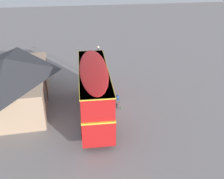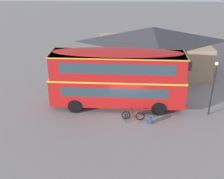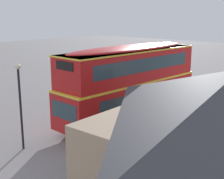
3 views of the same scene
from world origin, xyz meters
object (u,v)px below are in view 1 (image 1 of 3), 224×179
object	(u,v)px
backpack_on_ground	(118,98)
water_bottle_green_metal	(121,108)
street_lamp	(98,60)
double_decker_bus	(94,89)
water_bottle_red_squeeze	(119,103)
touring_bicycle	(115,103)

from	to	relation	value
backpack_on_ground	water_bottle_green_metal	xyz separation A→B (m)	(-1.84, -0.02, -0.16)
backpack_on_ground	street_lamp	bearing A→B (deg)	16.41
double_decker_bus	water_bottle_green_metal	world-z (taller)	double_decker_bus
backpack_on_ground	water_bottle_red_squeeze	bearing A→B (deg)	-178.61
water_bottle_red_squeeze	street_lamp	bearing A→B (deg)	14.05
backpack_on_ground	water_bottle_red_squeeze	size ratio (longest dim) A/B	2.24
touring_bicycle	water_bottle_green_metal	xyz separation A→B (m)	(-0.59, -0.50, -0.26)
touring_bicycle	street_lamp	distance (m)	6.47
street_lamp	backpack_on_ground	bearing A→B (deg)	-163.59
water_bottle_green_metal	street_lamp	bearing A→B (deg)	12.14
water_bottle_red_squeeze	water_bottle_green_metal	size ratio (longest dim) A/B	0.96
water_bottle_green_metal	street_lamp	distance (m)	7.19
backpack_on_ground	water_bottle_green_metal	world-z (taller)	backpack_on_ground
water_bottle_red_squeeze	street_lamp	distance (m)	6.37
backpack_on_ground	double_decker_bus	bearing A→B (deg)	133.04
backpack_on_ground	street_lamp	world-z (taller)	street_lamp
double_decker_bus	street_lamp	size ratio (longest dim) A/B	2.44
double_decker_bus	backpack_on_ground	xyz separation A→B (m)	(2.39, -2.56, -2.37)
double_decker_bus	touring_bicycle	size ratio (longest dim) A/B	6.11
backpack_on_ground	water_bottle_green_metal	bearing A→B (deg)	-179.34
touring_bicycle	backpack_on_ground	world-z (taller)	touring_bicycle
water_bottle_red_squeeze	water_bottle_green_metal	world-z (taller)	water_bottle_green_metal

